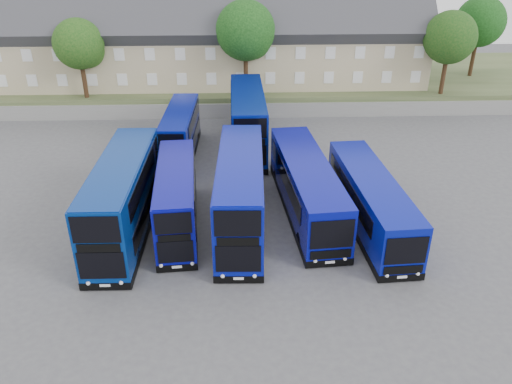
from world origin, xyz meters
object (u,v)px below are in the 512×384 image
object	(u,v)px
tree_west	(81,46)
tree_mid	(247,33)
coach_east_a	(306,188)
tree_east	(451,39)
dd_front_mid	(177,200)
dd_front_left	(124,199)
tree_far	(481,24)

from	to	relation	value
tree_west	tree_mid	bearing A→B (deg)	1.79
coach_east_a	tree_east	bearing A→B (deg)	45.83
coach_east_a	tree_west	size ratio (longest dim) A/B	1.74
dd_front_mid	tree_mid	bearing A→B (deg)	73.28
dd_front_mid	tree_east	bearing A→B (deg)	37.04
tree_mid	dd_front_left	bearing A→B (deg)	-109.22
dd_front_mid	tree_west	bearing A→B (deg)	112.30
dd_front_left	tree_west	distance (m)	24.38
tree_west	dd_front_left	bearing A→B (deg)	-70.55
coach_east_a	tree_west	distance (m)	28.61
tree_west	tree_mid	world-z (taller)	tree_mid
dd_front_left	tree_east	bearing A→B (deg)	39.29
dd_front_left	dd_front_mid	distance (m)	3.21
coach_east_a	dd_front_mid	bearing A→B (deg)	-173.42
dd_front_mid	tree_east	world-z (taller)	tree_east
tree_mid	tree_east	xyz separation A→B (m)	(20.00, -0.50, -0.68)
dd_front_mid	dd_front_left	bearing A→B (deg)	-175.05
dd_front_mid	coach_east_a	distance (m)	8.49
tree_mid	tree_far	bearing A→B (deg)	14.04
tree_west	tree_east	distance (m)	36.00
tree_far	coach_east_a	bearing A→B (deg)	-129.56
coach_east_a	dd_front_left	bearing A→B (deg)	-174.00
dd_front_mid	tree_east	size ratio (longest dim) A/B	1.24
dd_front_mid	tree_far	world-z (taller)	tree_far
tree_far	dd_front_mid	bearing A→B (deg)	-136.78
dd_front_left	tree_mid	world-z (taller)	tree_mid
coach_east_a	tree_far	size ratio (longest dim) A/B	1.54
dd_front_left	dd_front_mid	world-z (taller)	dd_front_left
tree_east	tree_far	size ratio (longest dim) A/B	0.94
dd_front_left	tree_east	distance (m)	36.34
tree_west	tree_east	xyz separation A→B (m)	(36.00, 0.00, 0.34)
coach_east_a	tree_east	size ratio (longest dim) A/B	1.63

